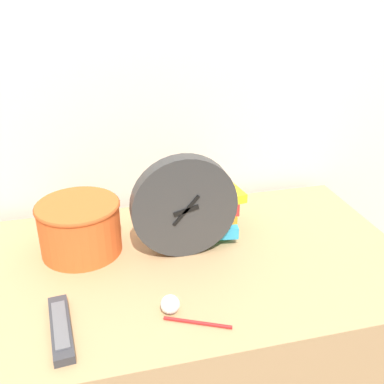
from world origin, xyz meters
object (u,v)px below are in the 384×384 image
at_px(book_stack, 197,210).
at_px(tv_remote, 61,328).
at_px(crumpled_paper_ball, 170,304).
at_px(desk_clock, 184,207).
at_px(pen, 198,323).
at_px(basket, 80,226).

height_order(book_stack, tv_remote, book_stack).
bearing_deg(book_stack, crumpled_paper_ball, -113.91).
bearing_deg(desk_clock, book_stack, 59.89).
height_order(crumpled_paper_ball, pen, crumpled_paper_ball).
bearing_deg(basket, crumpled_paper_ball, -58.91).
bearing_deg(crumpled_paper_ball, desk_clock, 69.16).
height_order(book_stack, basket, basket).
xyz_separation_m(desk_clock, tv_remote, (-0.33, -0.23, -0.13)).
bearing_deg(basket, desk_clock, -16.11).
relative_size(book_stack, basket, 1.12).
height_order(desk_clock, basket, desk_clock).
relative_size(book_stack, tv_remote, 1.25).
relative_size(desk_clock, tv_remote, 1.40).
bearing_deg(tv_remote, pen, -9.33).
bearing_deg(pen, desk_clock, 82.52).
height_order(book_stack, crumpled_paper_ball, book_stack).
relative_size(desk_clock, book_stack, 1.12).
relative_size(book_stack, pen, 1.79).
xyz_separation_m(desk_clock, crumpled_paper_ball, (-0.09, -0.23, -0.12)).
height_order(desk_clock, tv_remote, desk_clock).
distance_m(book_stack, basket, 0.34).
xyz_separation_m(desk_clock, pen, (-0.04, -0.28, -0.14)).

